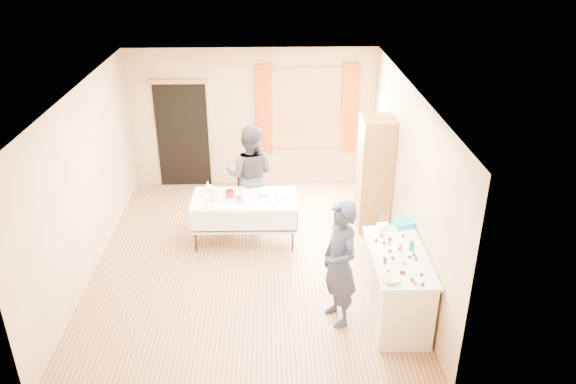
{
  "coord_description": "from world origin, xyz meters",
  "views": [
    {
      "loc": [
        0.35,
        -7.14,
        4.59
      ],
      "look_at": [
        0.57,
        0.0,
        1.12
      ],
      "focal_mm": 35.0,
      "sensor_mm": 36.0,
      "label": 1
    }
  ],
  "objects_px": {
    "counter": "(396,286)",
    "party_table": "(245,215)",
    "girl": "(340,264)",
    "woman": "(250,175)",
    "chair": "(248,197)",
    "cabinet": "(374,174)"
  },
  "relations": [
    {
      "from": "party_table",
      "to": "woman",
      "type": "xyz_separation_m",
      "value": [
        0.08,
        0.64,
        0.4
      ]
    },
    {
      "from": "girl",
      "to": "cabinet",
      "type": "bearing_deg",
      "value": 139.89
    },
    {
      "from": "chair",
      "to": "woman",
      "type": "height_order",
      "value": "woman"
    },
    {
      "from": "woman",
      "to": "cabinet",
      "type": "bearing_deg",
      "value": -175.48
    },
    {
      "from": "counter",
      "to": "party_table",
      "type": "bearing_deg",
      "value": 135.39
    },
    {
      "from": "counter",
      "to": "woman",
      "type": "height_order",
      "value": "woman"
    },
    {
      "from": "cabinet",
      "to": "girl",
      "type": "height_order",
      "value": "cabinet"
    },
    {
      "from": "girl",
      "to": "woman",
      "type": "relative_size",
      "value": 0.99
    },
    {
      "from": "chair",
      "to": "woman",
      "type": "xyz_separation_m",
      "value": [
        0.07,
        -0.33,
        0.56
      ]
    },
    {
      "from": "counter",
      "to": "woman",
      "type": "bearing_deg",
      "value": 126.16
    },
    {
      "from": "cabinet",
      "to": "party_table",
      "type": "xyz_separation_m",
      "value": [
        -2.08,
        -0.43,
        -0.49
      ]
    },
    {
      "from": "party_table",
      "to": "chair",
      "type": "bearing_deg",
      "value": 90.16
    },
    {
      "from": "cabinet",
      "to": "party_table",
      "type": "bearing_deg",
      "value": -168.27
    },
    {
      "from": "party_table",
      "to": "girl",
      "type": "height_order",
      "value": "girl"
    },
    {
      "from": "cabinet",
      "to": "counter",
      "type": "distance_m",
      "value": 2.43
    },
    {
      "from": "counter",
      "to": "chair",
      "type": "bearing_deg",
      "value": 123.88
    },
    {
      "from": "cabinet",
      "to": "woman",
      "type": "distance_m",
      "value": 2.01
    },
    {
      "from": "party_table",
      "to": "girl",
      "type": "bearing_deg",
      "value": -57.5
    },
    {
      "from": "woman",
      "to": "party_table",
      "type": "bearing_deg",
      "value": 93.35
    },
    {
      "from": "cabinet",
      "to": "party_table",
      "type": "relative_size",
      "value": 1.14
    },
    {
      "from": "counter",
      "to": "chair",
      "type": "xyz_separation_m",
      "value": [
        -1.96,
        2.92,
        -0.18
      ]
    },
    {
      "from": "chair",
      "to": "party_table",
      "type": "bearing_deg",
      "value": -87.8
    }
  ]
}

